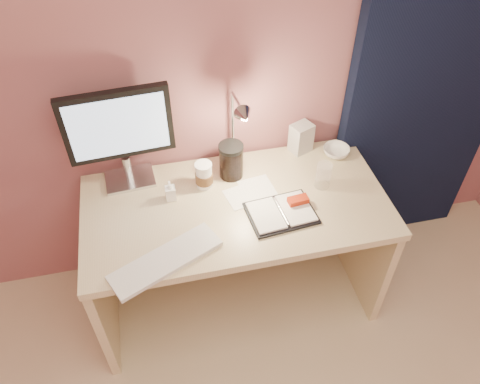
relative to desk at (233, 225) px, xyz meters
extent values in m
plane|color=#915461|center=(0.00, 0.30, 0.75)|extent=(3.50, 0.00, 3.50)
cube|color=black|center=(1.05, 0.24, 0.60)|extent=(0.85, 0.08, 2.20)
cube|color=beige|center=(0.00, -0.07, 0.21)|extent=(1.40, 0.70, 0.04)
cube|color=beige|center=(-0.68, -0.07, -0.16)|extent=(0.04, 0.66, 0.69)
cube|color=beige|center=(0.68, -0.07, -0.16)|extent=(0.04, 0.66, 0.69)
cube|color=beige|center=(0.00, 0.26, -0.10)|extent=(1.32, 0.03, 0.55)
cube|color=silver|center=(-0.47, 0.19, 0.23)|extent=(0.24, 0.18, 0.02)
cylinder|color=silver|center=(-0.47, 0.19, 0.30)|extent=(0.04, 0.04, 0.13)
cube|color=black|center=(-0.47, 0.19, 0.56)|extent=(0.47, 0.07, 0.33)
cube|color=#AFCCEE|center=(-0.47, 0.16, 0.56)|extent=(0.42, 0.03, 0.28)
cube|color=white|center=(-0.35, -0.33, 0.24)|extent=(0.49, 0.32, 0.02)
cube|color=black|center=(0.18, -0.18, 0.23)|extent=(0.31, 0.25, 0.01)
cube|color=white|center=(0.11, -0.19, 0.24)|extent=(0.15, 0.21, 0.01)
cube|color=white|center=(0.25, -0.18, 0.24)|extent=(0.15, 0.21, 0.01)
cube|color=#AF280F|center=(0.27, -0.15, 0.26)|extent=(0.10, 0.05, 0.03)
cube|color=white|center=(0.04, -0.03, 0.23)|extent=(0.17, 0.17, 0.00)
cube|color=white|center=(0.12, 0.00, 0.23)|extent=(0.17, 0.17, 0.00)
cylinder|color=white|center=(-0.12, 0.08, 0.29)|extent=(0.08, 0.08, 0.12)
cylinder|color=brown|center=(-0.12, 0.08, 0.28)|extent=(0.08, 0.08, 0.05)
cylinder|color=white|center=(-0.12, 0.08, 0.35)|extent=(0.08, 0.08, 0.01)
cylinder|color=white|center=(0.42, -0.04, 0.29)|extent=(0.07, 0.07, 0.13)
imported|color=white|center=(0.57, 0.16, 0.25)|extent=(0.17, 0.17, 0.04)
imported|color=white|center=(-0.29, 0.02, 0.28)|extent=(0.05, 0.05, 0.10)
cylinder|color=black|center=(0.02, 0.12, 0.31)|extent=(0.11, 0.11, 0.16)
cube|color=silver|center=(0.41, 0.23, 0.30)|extent=(0.13, 0.12, 0.16)
cylinder|color=silver|center=(0.05, 0.23, 0.23)|extent=(0.10, 0.10, 0.02)
cylinder|color=silver|center=(0.05, 0.23, 0.43)|extent=(0.02, 0.02, 0.37)
cone|color=silver|center=(0.03, 0.05, 0.61)|extent=(0.08, 0.07, 0.08)
camera|label=1|loc=(-0.31, -1.54, 1.76)|focal=35.00mm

